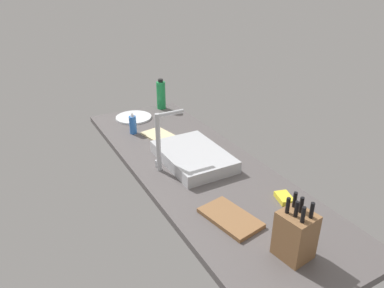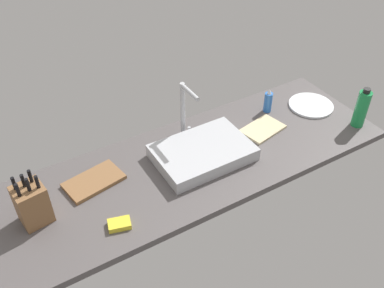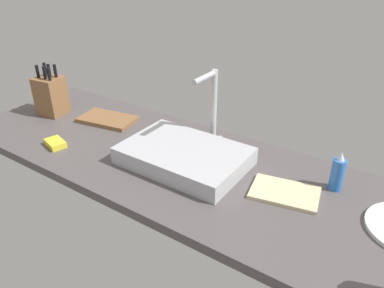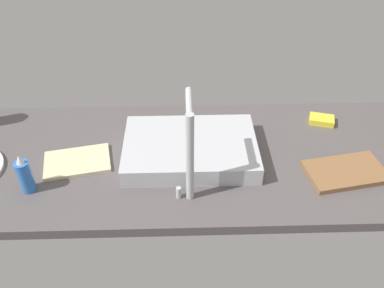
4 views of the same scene
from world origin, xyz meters
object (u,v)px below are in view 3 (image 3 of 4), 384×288
at_px(faucet, 212,103).
at_px(cutting_board, 108,119).
at_px(dish_towel, 285,193).
at_px(sink_basin, 185,155).
at_px(knife_block, 51,95).
at_px(dish_sponge, 55,143).
at_px(soap_bottle, 338,173).

distance_m(faucet, cutting_board, 0.54).
height_order(cutting_board, dish_towel, cutting_board).
bearing_deg(sink_basin, knife_block, 178.48).
relative_size(faucet, dish_towel, 1.43).
xyz_separation_m(faucet, dish_towel, (0.37, -0.15, -0.17)).
xyz_separation_m(cutting_board, dish_towel, (0.89, -0.08, -0.00)).
distance_m(cutting_board, dish_towel, 0.89).
bearing_deg(knife_block, dish_towel, -7.55).
relative_size(dish_towel, dish_sponge, 2.39).
relative_size(sink_basin, faucet, 1.45).
relative_size(faucet, soap_bottle, 2.20).
bearing_deg(dish_sponge, knife_block, 143.12).
bearing_deg(cutting_board, faucet, 8.14).
distance_m(sink_basin, knife_block, 0.78).
relative_size(sink_basin, cutting_board, 1.76).
height_order(sink_basin, dish_towel, sink_basin).
distance_m(knife_block, dish_sponge, 0.35).
xyz_separation_m(knife_block, dish_sponge, (0.27, -0.21, -0.08)).
bearing_deg(sink_basin, cutting_board, 168.53).
height_order(knife_block, dish_sponge, knife_block).
xyz_separation_m(knife_block, dish_towel, (1.16, 0.00, -0.09)).
relative_size(faucet, knife_block, 1.30).
height_order(sink_basin, cutting_board, sink_basin).
distance_m(faucet, dish_sponge, 0.65).
relative_size(knife_block, dish_towel, 1.10).
bearing_deg(cutting_board, sink_basin, -11.47).
xyz_separation_m(knife_block, soap_bottle, (1.29, 0.12, -0.03)).
height_order(faucet, dish_sponge, faucet).
bearing_deg(dish_sponge, dish_towel, 13.20).
height_order(sink_basin, knife_block, knife_block).
bearing_deg(cutting_board, soap_bottle, 2.44).
xyz_separation_m(soap_bottle, dish_towel, (-0.13, -0.12, -0.05)).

